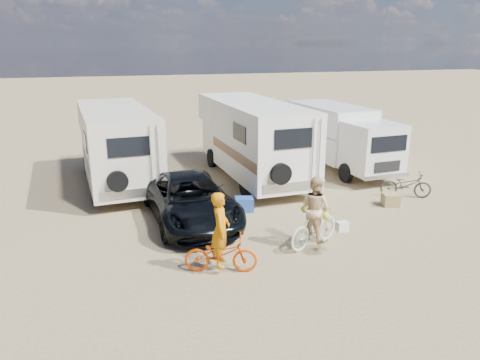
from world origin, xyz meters
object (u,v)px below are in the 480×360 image
object	(u,v)px
bike_woman	(314,227)
crate	(391,200)
bike_man	(221,254)
box_truck	(341,139)
rv_main	(253,141)
dark_suv	(190,199)
rv_left	(117,147)
cooler	(244,204)
rider_woman	(315,215)
bike_parked	(406,185)
rider_man	(221,237)

from	to	relation	value
bike_woman	crate	size ratio (longest dim) A/B	3.54
bike_man	box_truck	bearing A→B (deg)	-25.73
rv_main	dark_suv	world-z (taller)	rv_main
rv_left	cooler	bearing A→B (deg)	-53.17
rv_left	bike_man	size ratio (longest dim) A/B	3.87
bike_woman	cooler	size ratio (longest dim) A/B	3.13
rv_main	rv_left	xyz separation A→B (m)	(-5.06, 0.64, -0.06)
rv_left	bike_woman	distance (m)	8.52
rider_woman	bike_parked	bearing A→B (deg)	-85.01
bike_man	bike_parked	distance (m)	8.18
dark_suv	bike_parked	size ratio (longest dim) A/B	2.88
rider_woman	cooler	xyz separation A→B (m)	(-0.95, 3.00, -0.63)
rv_left	bike_parked	bearing A→B (deg)	-29.62
rv_left	cooler	size ratio (longest dim) A/B	11.44
dark_suv	rider_man	world-z (taller)	rider_man
bike_parked	crate	size ratio (longest dim) A/B	3.35
rider_man	dark_suv	bearing A→B (deg)	18.95
rv_left	box_truck	world-z (taller)	rv_left
rv_left	dark_suv	size ratio (longest dim) A/B	1.34
bike_man	rv_main	bearing A→B (deg)	-5.70
box_truck	rider_man	xyz separation A→B (m)	(-7.22, -7.42, -0.41)
box_truck	bike_woman	size ratio (longest dim) A/B	3.46
bike_man	rider_man	xyz separation A→B (m)	(0.00, 0.00, 0.43)
rider_woman	dark_suv	bearing A→B (deg)	20.65
dark_suv	bike_woman	distance (m)	3.86
rv_main	cooler	xyz separation A→B (m)	(-1.48, -3.52, -1.26)
rv_main	rider_woman	distance (m)	6.57
bike_man	bike_parked	size ratio (longest dim) A/B	1.00
box_truck	bike_man	distance (m)	10.39
rv_main	rider_man	xyz separation A→B (m)	(-3.22, -7.17, -0.61)
rv_main	bike_woman	distance (m)	6.61
rider_man	cooler	xyz separation A→B (m)	(1.74, 3.65, -0.65)
box_truck	bike_parked	distance (m)	4.19
bike_man	crate	world-z (taller)	bike_man
bike_parked	crate	world-z (taller)	bike_parked
bike_man	bike_woman	size ratio (longest dim) A/B	0.95
rider_woman	rv_main	bearing A→B (deg)	-28.87
rv_left	bike_parked	distance (m)	10.39
rv_left	dark_suv	bearing A→B (deg)	-71.64
rider_woman	cooler	distance (m)	3.21
rider_man	rider_woman	size ratio (longest dim) A/B	1.03
dark_suv	rider_woman	size ratio (longest dim) A/B	2.84
dark_suv	cooler	size ratio (longest dim) A/B	8.54
rv_main	bike_parked	distance (m)	5.83
bike_parked	bike_woman	bearing A→B (deg)	145.97
rider_man	bike_parked	bearing A→B (deg)	-47.53
rv_main	rider_man	bearing A→B (deg)	-116.06
box_truck	rider_woman	world-z (taller)	box_truck
box_truck	cooler	size ratio (longest dim) A/B	10.84
bike_woman	crate	distance (m)	4.33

